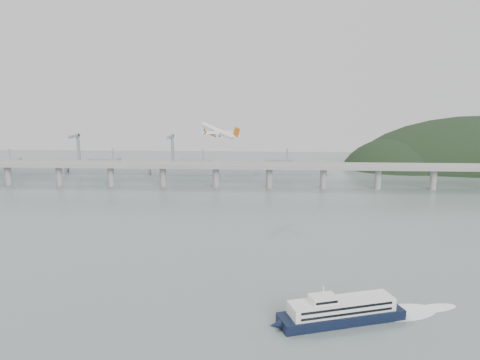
{
  "coord_description": "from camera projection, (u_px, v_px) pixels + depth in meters",
  "views": [
    {
      "loc": [
        14.3,
        -228.01,
        92.46
      ],
      "look_at": [
        0.0,
        55.0,
        36.0
      ],
      "focal_mm": 35.0,
      "sensor_mm": 36.0,
      "label": 1
    }
  ],
  "objects": [
    {
      "name": "airliner",
      "position": [
        218.0,
        131.0,
        323.5
      ],
      "size": [
        31.6,
        30.25,
        12.58
      ],
      "rotation": [
        0.05,
        -0.28,
        2.54
      ],
      "color": "white",
      "rests_on": "ground"
    },
    {
      "name": "distant_fleet",
      "position": [
        107.0,
        168.0,
        508.22
      ],
      "size": [
        453.0,
        60.9,
        40.0
      ],
      "color": "slate",
      "rests_on": "ground"
    },
    {
      "name": "bridge",
      "position": [
        247.0,
        169.0,
        434.61
      ],
      "size": [
        800.0,
        22.0,
        23.9
      ],
      "color": "gray",
      "rests_on": "ground"
    },
    {
      "name": "ground",
      "position": [
        235.0,
        269.0,
        242.1
      ],
      "size": [
        900.0,
        900.0,
        0.0
      ],
      "primitive_type": "plane",
      "color": "slate",
      "rests_on": "ground"
    },
    {
      "name": "ferry",
      "position": [
        341.0,
        311.0,
        187.21
      ],
      "size": [
        82.18,
        33.84,
        15.95
      ],
      "rotation": [
        0.0,
        0.0,
        0.31
      ],
      "color": "black",
      "rests_on": "ground"
    }
  ]
}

